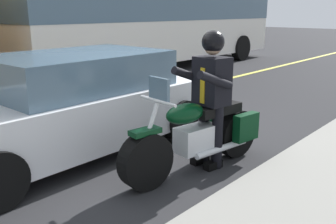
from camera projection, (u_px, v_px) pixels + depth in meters
name	position (u px, v px, depth m)	size (l,w,h in m)	color
ground_plane	(137.00, 143.00, 5.78)	(80.00, 80.00, 0.00)	#28282B
lane_center_stripe	(63.00, 119.00, 7.06)	(60.00, 0.16, 0.01)	#E5DB4C
motorcycle_main	(199.00, 135.00, 4.72)	(2.22, 0.79, 1.26)	black
rider_main	(211.00, 88.00, 4.69)	(0.68, 0.61, 1.74)	black
bus_near	(159.00, 13.00, 12.99)	(11.05, 2.70, 3.30)	white
car_silver	(71.00, 104.00, 5.29)	(4.60, 1.92, 1.40)	white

